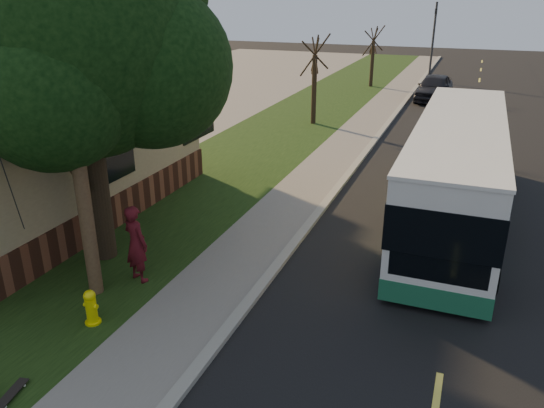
% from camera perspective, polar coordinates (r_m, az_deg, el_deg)
% --- Properties ---
extents(ground, '(120.00, 120.00, 0.00)m').
position_cam_1_polar(ground, '(10.20, -6.71, -15.86)').
color(ground, black).
rests_on(ground, ground).
extents(road, '(8.00, 80.00, 0.01)m').
position_cam_1_polar(road, '(18.14, 19.91, 0.55)').
color(road, black).
rests_on(road, ground).
extents(curb, '(0.25, 80.00, 0.12)m').
position_cam_1_polar(curb, '(18.55, 7.58, 2.36)').
color(curb, gray).
rests_on(curb, ground).
extents(sidewalk, '(2.00, 80.00, 0.08)m').
position_cam_1_polar(sidewalk, '(18.79, 4.62, 2.69)').
color(sidewalk, slate).
rests_on(sidewalk, ground).
extents(grass_verge, '(5.00, 80.00, 0.07)m').
position_cam_1_polar(grass_verge, '(20.00, -5.04, 3.86)').
color(grass_verge, black).
rests_on(grass_verge, ground).
extents(building_lot, '(15.00, 80.00, 0.04)m').
position_cam_1_polar(building_lot, '(25.87, -25.53, 5.95)').
color(building_lot, slate).
rests_on(building_lot, ground).
extents(fire_hydrant, '(0.32, 0.32, 0.74)m').
position_cam_1_polar(fire_hydrant, '(11.23, -18.89, -10.45)').
color(fire_hydrant, yellow).
rests_on(fire_hydrant, grass_verge).
extents(utility_pole, '(2.86, 3.21, 9.07)m').
position_cam_1_polar(utility_pole, '(10.94, -21.24, 12.14)').
color(utility_pole, '#473321').
rests_on(utility_pole, ground).
extents(leafy_tree, '(6.30, 6.00, 7.80)m').
position_cam_1_polar(leafy_tree, '(12.68, -19.59, 15.98)').
color(leafy_tree, black).
rests_on(leafy_tree, grass_verge).
extents(bare_tree_near, '(1.38, 1.21, 4.31)m').
position_cam_1_polar(bare_tree_near, '(26.44, 4.57, 13.05)').
color(bare_tree_near, black).
rests_on(bare_tree_near, grass_verge).
extents(bare_tree_far, '(1.38, 1.21, 4.03)m').
position_cam_1_polar(bare_tree_far, '(37.92, 10.76, 15.23)').
color(bare_tree_far, black).
rests_on(bare_tree_far, grass_verge).
extents(traffic_signal, '(0.18, 0.22, 5.50)m').
position_cam_1_polar(traffic_signal, '(41.30, 16.96, 16.84)').
color(traffic_signal, '#2D2D30').
rests_on(traffic_signal, ground).
extents(transit_bus, '(2.49, 10.79, 2.92)m').
position_cam_1_polar(transit_bus, '(15.87, 19.22, 3.62)').
color(transit_bus, silver).
rests_on(transit_bus, ground).
extents(skateboarder, '(0.77, 0.63, 1.82)m').
position_cam_1_polar(skateboarder, '(12.25, -14.42, -4.15)').
color(skateboarder, '#4D0F16').
rests_on(skateboarder, grass_verge).
extents(skateboard_main, '(0.31, 0.74, 0.07)m').
position_cam_1_polar(skateboard_main, '(10.13, -26.22, -17.81)').
color(skateboard_main, black).
rests_on(skateboard_main, grass_verge).
extents(dumpster, '(1.45, 1.16, 1.24)m').
position_cam_1_polar(dumpster, '(18.99, -25.13, 2.82)').
color(dumpster, '#13311E').
rests_on(dumpster, building_lot).
extents(distant_car, '(2.14, 4.67, 1.55)m').
position_cam_1_polar(distant_car, '(34.25, 17.07, 11.89)').
color(distant_car, black).
rests_on(distant_car, ground).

